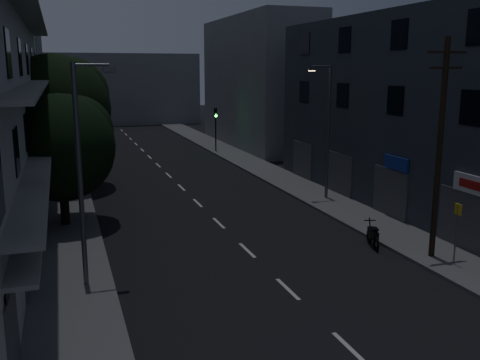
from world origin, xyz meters
TOP-DOWN VIEW (x-y plane):
  - ground at (0.00, 25.00)m, footprint 160.00×160.00m
  - sidewalk_left at (-7.50, 25.00)m, footprint 3.00×90.00m
  - sidewalk_right at (7.50, 25.00)m, footprint 3.00×90.00m
  - lane_markings at (0.00, 31.25)m, footprint 0.15×60.50m
  - building_right at (11.99, 14.00)m, footprint 6.19×28.00m
  - building_far_left at (-12.00, 48.00)m, footprint 6.00×20.00m
  - building_far_right at (12.00, 42.00)m, footprint 6.00×20.00m
  - building_far_end at (0.00, 70.00)m, footprint 24.00×8.00m
  - tree_near at (-7.53, 17.42)m, footprint 5.36×5.36m
  - tree_mid at (-7.71, 26.41)m, footprint 7.10×7.10m
  - tree_far at (-7.30, 32.89)m, footprint 6.21×6.21m
  - traffic_signal_far_right at (6.51, 38.66)m, footprint 0.28×0.37m
  - traffic_signal_far_left at (-6.58, 40.50)m, footprint 0.28×0.37m
  - street_lamp_left_near at (-6.87, 9.04)m, footprint 1.51×0.25m
  - street_lamp_right at (7.60, 18.33)m, footprint 1.51×0.25m
  - street_lamp_left_far at (-7.19, 29.38)m, footprint 1.51×0.25m
  - utility_pole at (7.03, 7.46)m, footprint 1.80×0.24m
  - bus_stop_sign at (7.24, 6.35)m, footprint 0.06×0.35m
  - motorcycle at (5.58, 9.69)m, footprint 0.79×1.84m

SIDE VIEW (x-z plane):
  - ground at x=0.00m, z-range 0.00..0.00m
  - lane_markings at x=0.00m, z-range 0.00..0.01m
  - sidewalk_left at x=-7.50m, z-range 0.00..0.15m
  - sidewalk_right at x=7.50m, z-range 0.00..0.15m
  - motorcycle at x=5.58m, z-range -0.13..1.09m
  - bus_stop_sign at x=7.24m, z-range 0.63..3.15m
  - traffic_signal_far_right at x=6.51m, z-range 1.05..5.15m
  - traffic_signal_far_left at x=-6.58m, z-range 1.05..5.15m
  - tree_near at x=-7.53m, z-range 0.98..7.59m
  - street_lamp_left_near at x=-6.87m, z-range 0.60..8.60m
  - street_lamp_right at x=7.60m, z-range 0.60..8.60m
  - street_lamp_left_far at x=-7.19m, z-range 0.60..8.60m
  - utility_pole at x=7.03m, z-range 0.37..9.37m
  - tree_far at x=-7.30m, z-range 1.12..8.80m
  - building_far_end at x=0.00m, z-range 0.00..10.00m
  - building_right at x=11.99m, z-range 0.00..11.00m
  - tree_mid at x=-7.71m, z-range 1.24..9.98m
  - building_far_right at x=12.00m, z-range 0.00..13.00m
  - building_far_left at x=-12.00m, z-range 0.00..16.00m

